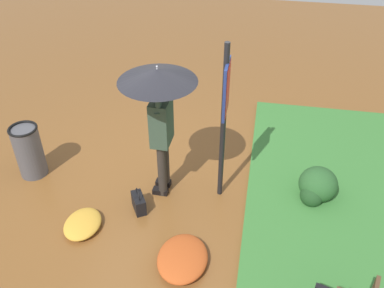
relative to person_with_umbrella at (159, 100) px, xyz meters
The scene contains 8 objects.
ground_plane 1.57m from the person_with_umbrella, 125.55° to the right, with size 18.00×18.00×0.00m, color brown.
person_with_umbrella is the anchor object (origin of this frame).
info_sign_post 0.82m from the person_with_umbrella, 100.41° to the left, with size 0.44×0.07×2.30m.
handbag 1.50m from the person_with_umbrella, 34.51° to the right, with size 0.33×0.27×0.37m.
trash_bin 2.34m from the person_with_umbrella, 92.39° to the right, with size 0.42×0.42×0.83m.
shrub_cluster 2.52m from the person_with_umbrella, 97.61° to the left, with size 0.59×0.54×0.48m.
leaf_pile_near_person 1.93m from the person_with_umbrella, 47.07° to the right, with size 0.59×0.47×0.13m.
leaf_pile_by_bench 1.94m from the person_with_umbrella, 23.60° to the left, with size 0.76×0.61×0.17m.
Camera 1 is at (4.50, 1.42, 4.19)m, focal length 39.58 mm.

